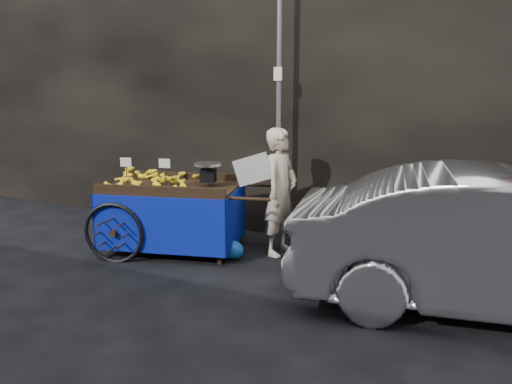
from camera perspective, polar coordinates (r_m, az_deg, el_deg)
The scene contains 6 objects.
ground at distance 6.41m, azimuth -4.71°, elevation -8.47°, with size 80.00×80.00×0.00m, color black.
building_wall at distance 8.20m, azimuth 7.05°, elevation 13.78°, with size 13.50×2.00×5.00m.
street_pole at distance 7.03m, azimuth 2.66°, elevation 10.12°, with size 0.12×0.10×4.00m.
banana_cart at distance 6.91m, azimuth -9.95°, elevation -0.04°, with size 2.63×1.69×1.32m.
vendor at distance 6.65m, azimuth 2.80°, elevation 0.01°, with size 0.89×0.66×1.71m.
plastic_bag at distance 6.61m, azimuth -2.59°, elevation -6.65°, with size 0.28×0.22×0.25m, color blue.
Camera 1 is at (3.10, -5.14, 2.26)m, focal length 35.00 mm.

